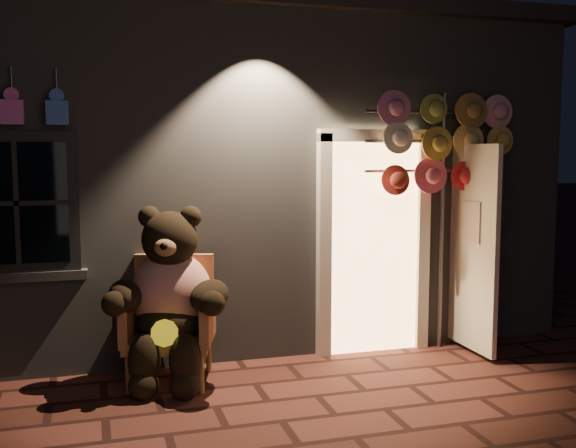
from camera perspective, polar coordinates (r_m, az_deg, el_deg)
name	(u,v)px	position (r m, az deg, el deg)	size (l,w,h in m)	color
ground	(282,421)	(5.17, -0.51, -16.36)	(60.00, 60.00, 0.00)	#5A2A22
shop_building	(196,170)	(8.68, -7.76, 4.52)	(7.30, 5.95, 3.51)	slate
wicker_armchair	(171,319)	(5.99, -9.85, -7.91)	(0.88, 0.83, 1.07)	#B08144
teddy_bear	(170,298)	(5.81, -9.97, -6.18)	(1.08, 0.97, 1.54)	red
hat_rack	(445,141)	(6.74, 13.14, 6.83)	(1.58, 0.22, 2.57)	#59595E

